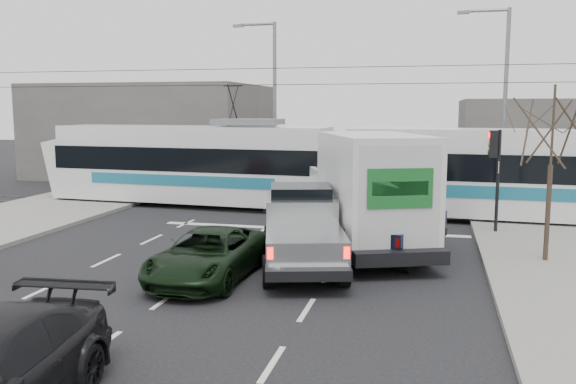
% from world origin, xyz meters
% --- Properties ---
extents(ground, '(120.00, 120.00, 0.00)m').
position_xyz_m(ground, '(0.00, 0.00, 0.00)').
color(ground, black).
rests_on(ground, ground).
extents(rails, '(60.00, 1.60, 0.03)m').
position_xyz_m(rails, '(0.00, 10.00, 0.01)').
color(rails, '#33302D').
rests_on(rails, ground).
extents(building_left, '(14.00, 10.00, 6.00)m').
position_xyz_m(building_left, '(-14.00, 22.00, 3.00)').
color(building_left, slate).
rests_on(building_left, ground).
extents(building_right, '(12.00, 10.00, 5.00)m').
position_xyz_m(building_right, '(12.00, 24.00, 2.50)').
color(building_right, slate).
rests_on(building_right, ground).
extents(bare_tree, '(2.40, 2.40, 5.00)m').
position_xyz_m(bare_tree, '(7.60, 2.50, 3.79)').
color(bare_tree, '#47382B').
rests_on(bare_tree, ground).
extents(traffic_signal, '(0.44, 0.44, 3.60)m').
position_xyz_m(traffic_signal, '(6.47, 6.50, 2.74)').
color(traffic_signal, black).
rests_on(traffic_signal, ground).
extents(street_lamp_near, '(2.38, 0.25, 9.00)m').
position_xyz_m(street_lamp_near, '(7.31, 14.00, 5.11)').
color(street_lamp_near, slate).
rests_on(street_lamp_near, ground).
extents(street_lamp_far, '(2.38, 0.25, 9.00)m').
position_xyz_m(street_lamp_far, '(-4.19, 16.00, 5.11)').
color(street_lamp_far, slate).
rests_on(street_lamp_far, ground).
extents(catenary, '(60.00, 0.20, 7.00)m').
position_xyz_m(catenary, '(0.00, 10.00, 3.88)').
color(catenary, black).
rests_on(catenary, ground).
extents(tram, '(26.91, 4.44, 5.47)m').
position_xyz_m(tram, '(0.40, 9.91, 1.94)').
color(tram, white).
rests_on(tram, ground).
extents(silver_pickup, '(3.57, 6.38, 2.20)m').
position_xyz_m(silver_pickup, '(0.73, 0.98, 1.09)').
color(silver_pickup, black).
rests_on(silver_pickup, ground).
extents(box_truck, '(5.05, 7.85, 3.72)m').
position_xyz_m(box_truck, '(2.40, 3.15, 1.84)').
color(box_truck, black).
rests_on(box_truck, ground).
extents(navy_pickup, '(2.94, 4.90, 1.94)m').
position_xyz_m(navy_pickup, '(3.50, 2.60, 0.96)').
color(navy_pickup, black).
rests_on(navy_pickup, ground).
extents(green_car, '(2.27, 4.76, 1.31)m').
position_xyz_m(green_car, '(-1.33, -1.16, 0.66)').
color(green_car, black).
rests_on(green_car, ground).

